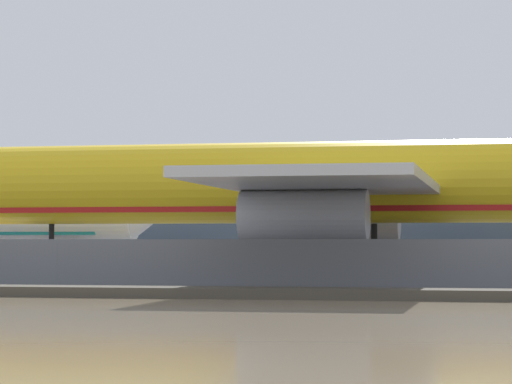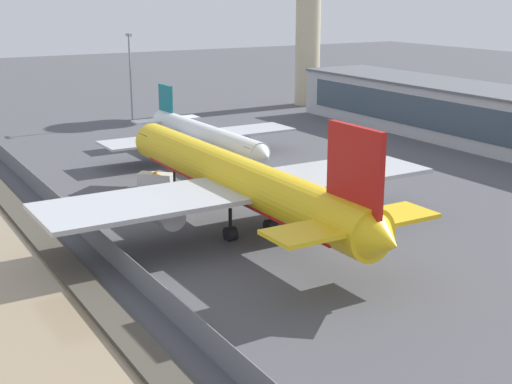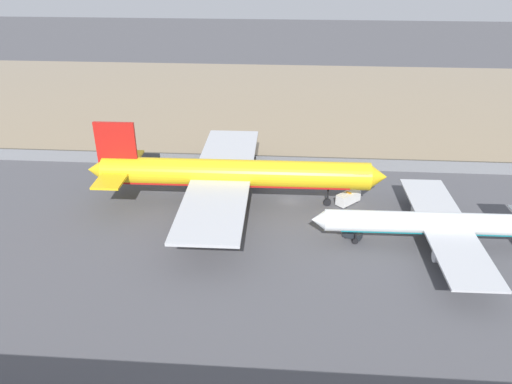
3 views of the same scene
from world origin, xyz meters
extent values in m
plane|color=#4C4C51|center=(0.00, 0.00, 0.00)|extent=(500.00, 500.00, 0.00)
cube|color=#474238|center=(0.00, -20.50, 0.25)|extent=(320.00, 3.00, 0.50)
cube|color=slate|center=(0.00, -16.00, 1.39)|extent=(280.00, 0.08, 2.78)
cylinder|color=slate|center=(0.00, -16.00, 1.39)|extent=(0.10, 0.10, 2.78)
cylinder|color=yellow|center=(10.73, 1.48, 6.49)|extent=(51.47, 5.94, 5.30)
cone|color=yellow|center=(-16.43, 1.15, 6.49)|extent=(3.51, 5.08, 5.04)
cone|color=yellow|center=(37.89, 1.82, 6.49)|extent=(3.51, 4.81, 4.77)
cube|color=#232D3D|center=(-12.91, 1.19, 7.16)|extent=(2.97, 4.54, 1.59)
cube|color=red|center=(10.73, 1.48, 5.04)|extent=(43.74, 4.79, 0.95)
cube|color=#B7BABF|center=(13.46, -10.82, 5.83)|extent=(11.62, 24.81, 0.53)
cube|color=#B7BABF|center=(13.15, 13.85, 5.83)|extent=(11.62, 24.81, 0.53)
cylinder|color=#B7BABF|center=(11.89, -8.86, 4.11)|extent=(7.23, 3.01, 2.92)
cylinder|color=#B7BABF|center=(11.63, 11.86, 4.11)|extent=(7.23, 3.01, 2.92)
cube|color=red|center=(33.35, 1.77, 11.80)|extent=(7.72, 0.73, 9.01)
cube|color=yellow|center=(33.41, -2.76, 6.89)|extent=(5.25, 9.11, 0.42)
cube|color=yellow|center=(33.29, 6.29, 6.89)|extent=(5.25, 9.11, 0.42)
cylinder|color=black|center=(-7.26, 1.26, 2.29)|extent=(0.37, 0.37, 3.10)
cylinder|color=black|center=(-7.26, 1.26, 0.74)|extent=(1.49, 0.60, 1.48)
cylinder|color=black|center=(14.37, -1.25, 2.29)|extent=(0.42, 0.42, 3.10)
cylinder|color=black|center=(14.37, -1.25, 0.74)|extent=(1.72, 1.21, 1.71)
cylinder|color=black|center=(14.30, 4.31, 2.29)|extent=(0.42, 0.42, 3.10)
cylinder|color=black|center=(14.30, 4.31, 0.74)|extent=(1.72, 1.21, 1.71)
cylinder|color=white|center=(-24.03, 14.53, 4.53)|extent=(36.47, 4.25, 3.70)
cone|color=white|center=(-4.80, 14.82, 4.53)|extent=(2.46, 3.55, 3.51)
cone|color=white|center=(-43.25, 14.24, 4.53)|extent=(2.46, 3.37, 3.33)
cube|color=#232D3D|center=(-7.28, 14.78, 4.99)|extent=(2.08, 3.18, 1.11)
cube|color=#14707A|center=(-24.03, 14.53, 3.51)|extent=(31.00, 3.43, 0.67)
cube|color=#B7BABF|center=(-25.98, 23.24, 4.07)|extent=(8.28, 17.60, 0.37)
cube|color=#B7BABF|center=(-25.72, 5.76, 4.07)|extent=(8.28, 17.60, 0.37)
cylinder|color=#B7BABF|center=(-24.87, 21.86, 2.87)|extent=(5.13, 2.11, 2.03)
cylinder|color=#B7BABF|center=(-24.65, 7.18, 2.87)|extent=(5.13, 2.11, 2.03)
cube|color=#14707A|center=(-40.05, 14.29, 8.23)|extent=(5.47, 0.53, 6.29)
cube|color=white|center=(-40.10, 17.49, 4.81)|extent=(3.74, 6.46, 0.30)
cube|color=white|center=(-40.00, 11.08, 4.81)|extent=(3.74, 6.46, 0.30)
cylinder|color=black|center=(-11.28, 14.72, 1.60)|extent=(0.26, 0.26, 2.16)
cylinder|color=black|center=(-11.28, 14.72, 0.52)|extent=(1.04, 0.42, 1.04)
cylinder|color=black|center=(-26.61, 16.43, 1.60)|extent=(0.30, 0.30, 2.16)
cylinder|color=black|center=(-26.61, 16.43, 0.52)|extent=(1.20, 0.85, 1.19)
cylinder|color=black|center=(-26.55, 12.55, 1.60)|extent=(0.30, 0.30, 2.16)
cylinder|color=black|center=(-26.55, 12.55, 0.52)|extent=(1.20, 0.85, 1.19)
cube|color=#1E2328|center=(-11.01, 12.87, 0.75)|extent=(3.58, 2.79, 1.11)
cube|color=#283847|center=(-10.65, 12.70, 1.55)|extent=(1.55, 1.63, 0.50)
cylinder|color=black|center=(-9.83, 13.07, 0.35)|extent=(0.73, 0.49, 0.70)
cylinder|color=black|center=(-10.40, 11.84, 0.35)|extent=(0.73, 0.49, 0.70)
cylinder|color=black|center=(-11.63, 13.90, 0.35)|extent=(0.73, 0.49, 0.70)
cylinder|color=black|center=(-12.20, 12.67, 0.35)|extent=(0.73, 0.49, 0.70)
cube|color=white|center=(-11.39, 0.09, 1.27)|extent=(5.14, 5.18, 2.07)
cube|color=#283847|center=(-12.67, -1.21, 1.66)|extent=(2.22, 2.21, 0.83)
cube|color=orange|center=(-11.39, 0.09, 2.40)|extent=(1.10, 1.09, 0.16)
cylinder|color=black|center=(-11.86, -1.71, 0.42)|extent=(0.75, 0.75, 0.84)
cylinder|color=black|center=(-13.18, -0.41, 0.42)|extent=(0.75, 0.75, 0.84)
cylinder|color=black|center=(-9.60, 0.59, 0.42)|extent=(0.75, 0.75, 0.84)
cylinder|color=black|center=(-10.93, 1.89, 0.42)|extent=(0.75, 0.75, 0.84)
cylinder|color=#C6B793|center=(-68.31, 65.84, 19.39)|extent=(6.27, 6.27, 38.77)
cube|color=#3D4C5B|center=(-1.10, 58.56, 5.55)|extent=(104.46, 0.16, 6.05)
cylinder|color=gray|center=(-63.07, 16.08, 9.87)|extent=(0.36, 0.36, 19.75)
cube|color=gray|center=(-63.07, 16.08, 19.50)|extent=(3.20, 0.24, 0.24)
cube|color=silver|center=(-64.27, 16.08, 19.20)|extent=(0.60, 0.40, 0.44)
cube|color=silver|center=(-61.87, 16.08, 19.20)|extent=(0.60, 0.40, 0.44)
camera|label=1|loc=(23.74, -75.89, 2.62)|focal=85.00mm
camera|label=2|loc=(84.21, -38.63, 28.04)|focal=50.00mm
camera|label=3|loc=(0.49, 87.95, 46.77)|focal=35.00mm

